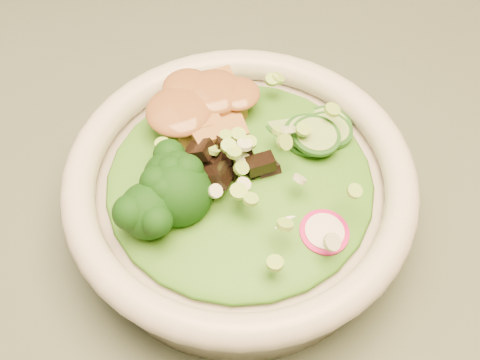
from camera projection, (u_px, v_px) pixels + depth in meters
name	position (u px, v px, depth m)	size (l,w,h in m)	color
dining_table	(335.00, 167.00, 0.65)	(1.20, 0.80, 0.75)	black
salad_bowl	(240.00, 195.00, 0.45)	(0.24, 0.24, 0.06)	beige
lettuce_bed	(240.00, 179.00, 0.44)	(0.18, 0.18, 0.02)	#1F5E13
broccoli_florets	(169.00, 210.00, 0.41)	(0.07, 0.06, 0.04)	black
radish_slices	(296.00, 238.00, 0.41)	(0.10, 0.03, 0.02)	#B00D58
cucumber_slices	(311.00, 133.00, 0.45)	(0.06, 0.06, 0.03)	#88AB5F
mushroom_heap	(231.00, 158.00, 0.43)	(0.06, 0.06, 0.03)	black
tofu_cubes	(197.00, 116.00, 0.46)	(0.08, 0.05, 0.03)	olive
peanut_sauce	(196.00, 105.00, 0.45)	(0.06, 0.05, 0.01)	brown
scallion_garnish	(240.00, 161.00, 0.42)	(0.17, 0.17, 0.02)	#82B941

